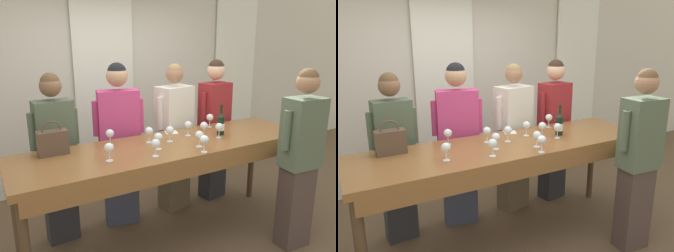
% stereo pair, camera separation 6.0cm
% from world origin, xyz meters
% --- Properties ---
extents(ground_plane, '(18.00, 18.00, 0.00)m').
position_xyz_m(ground_plane, '(0.00, 0.00, 0.00)').
color(ground_plane, brown).
extents(wall_back, '(12.00, 0.06, 2.80)m').
position_xyz_m(wall_back, '(0.00, 1.85, 1.40)').
color(wall_back, beige).
rests_on(wall_back, ground_plane).
extents(curtain_panel_center, '(0.84, 0.03, 2.69)m').
position_xyz_m(curtain_panel_center, '(0.00, 1.79, 1.34)').
color(curtain_panel_center, white).
rests_on(curtain_panel_center, ground_plane).
extents(curtain_panel_right, '(0.84, 0.03, 2.69)m').
position_xyz_m(curtain_panel_right, '(2.32, 1.79, 1.34)').
color(curtain_panel_right, white).
rests_on(curtain_panel_right, ground_plane).
extents(tasting_bar, '(2.90, 0.81, 1.04)m').
position_xyz_m(tasting_bar, '(0.00, -0.02, 0.95)').
color(tasting_bar, brown).
rests_on(tasting_bar, ground_plane).
extents(wine_bottle, '(0.08, 0.08, 0.31)m').
position_xyz_m(wine_bottle, '(0.58, 0.00, 1.16)').
color(wine_bottle, black).
rests_on(wine_bottle, tasting_bar).
extents(handbag, '(0.25, 0.12, 0.30)m').
position_xyz_m(handbag, '(-1.03, 0.25, 1.15)').
color(handbag, brown).
rests_on(handbag, tasting_bar).
extents(wine_glass_front_left, '(0.08, 0.08, 0.15)m').
position_xyz_m(wine_glass_front_left, '(0.11, -0.35, 1.15)').
color(wine_glass_front_left, white).
rests_on(wine_glass_front_left, tasting_bar).
extents(wine_glass_front_mid, '(0.08, 0.08, 0.15)m').
position_xyz_m(wine_glass_front_mid, '(0.27, 0.14, 1.15)').
color(wine_glass_front_mid, white).
rests_on(wine_glass_front_mid, tasting_bar).
extents(wine_glass_front_right, '(0.08, 0.08, 0.15)m').
position_xyz_m(wine_glass_front_right, '(-0.68, -0.14, 1.15)').
color(wine_glass_front_right, white).
rests_on(wine_glass_front_right, tasting_bar).
extents(wine_glass_center_left, '(0.08, 0.08, 0.15)m').
position_xyz_m(wine_glass_center_left, '(0.16, -0.21, 1.15)').
color(wine_glass_center_left, white).
rests_on(wine_glass_center_left, tasting_bar).
extents(wine_glass_center_mid, '(0.08, 0.08, 0.15)m').
position_xyz_m(wine_glass_center_mid, '(-0.20, -0.08, 1.15)').
color(wine_glass_center_mid, white).
rests_on(wine_glass_center_mid, tasting_bar).
extents(wine_glass_center_right, '(0.08, 0.08, 0.15)m').
position_xyz_m(wine_glass_center_right, '(0.01, 0.06, 1.15)').
color(wine_glass_center_right, white).
rests_on(wine_glass_center_right, tasting_bar).
extents(wine_glass_back_left, '(0.08, 0.08, 0.15)m').
position_xyz_m(wine_glass_back_left, '(0.39, 0.03, 1.15)').
color(wine_glass_back_left, white).
rests_on(wine_glass_back_left, tasting_bar).
extents(wine_glass_back_mid, '(0.08, 0.08, 0.15)m').
position_xyz_m(wine_glass_back_mid, '(-0.52, 0.25, 1.15)').
color(wine_glass_back_mid, white).
rests_on(wine_glass_back_mid, tasting_bar).
extents(wine_glass_back_right, '(0.08, 0.08, 0.15)m').
position_xyz_m(wine_glass_back_right, '(0.49, -0.08, 1.15)').
color(wine_glass_back_right, white).
rests_on(wine_glass_back_right, tasting_bar).
extents(wine_glass_near_host, '(0.08, 0.08, 0.15)m').
position_xyz_m(wine_glass_near_host, '(-0.30, -0.23, 1.15)').
color(wine_glass_near_host, white).
rests_on(wine_glass_near_host, tasting_bar).
extents(wine_glass_by_bottle, '(0.08, 0.08, 0.15)m').
position_xyz_m(wine_glass_by_bottle, '(0.66, 0.29, 1.15)').
color(wine_glass_by_bottle, white).
rests_on(wine_glass_by_bottle, tasting_bar).
extents(wine_glass_by_handbag, '(0.08, 0.08, 0.15)m').
position_xyz_m(wine_glass_by_handbag, '(-0.18, 0.13, 1.15)').
color(wine_glass_by_handbag, white).
rests_on(wine_glass_by_handbag, tasting_bar).
extents(napkin, '(0.16, 0.16, 0.00)m').
position_xyz_m(napkin, '(0.18, 0.32, 1.05)').
color(napkin, white).
rests_on(napkin, tasting_bar).
extents(guest_olive_jacket, '(0.47, 0.23, 1.70)m').
position_xyz_m(guest_olive_jacket, '(-0.94, 0.60, 0.90)').
color(guest_olive_jacket, '#28282D').
rests_on(guest_olive_jacket, ground_plane).
extents(guest_pink_top, '(0.54, 0.28, 1.77)m').
position_xyz_m(guest_pink_top, '(-0.29, 0.60, 0.93)').
color(guest_pink_top, '#383D51').
rests_on(guest_pink_top, ground_plane).
extents(guest_cream_sweater, '(0.51, 0.33, 1.74)m').
position_xyz_m(guest_cream_sweater, '(0.39, 0.60, 0.88)').
color(guest_cream_sweater, brown).
rests_on(guest_cream_sweater, ground_plane).
extents(guest_striped_shirt, '(0.47, 0.29, 1.76)m').
position_xyz_m(guest_striped_shirt, '(0.97, 0.60, 0.93)').
color(guest_striped_shirt, '#28282D').
rests_on(guest_striped_shirt, ground_plane).
extents(host_pouring, '(0.46, 0.27, 1.75)m').
position_xyz_m(host_pouring, '(1.00, -0.65, 0.91)').
color(host_pouring, '#473833').
rests_on(host_pouring, ground_plane).
extents(potted_plant, '(0.32, 0.32, 0.68)m').
position_xyz_m(potted_plant, '(2.11, 1.49, 0.39)').
color(potted_plant, '#4C4C51').
rests_on(potted_plant, ground_plane).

